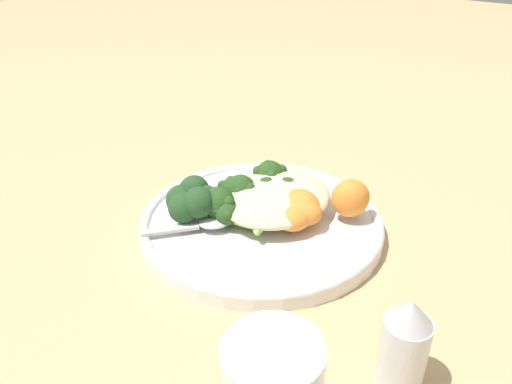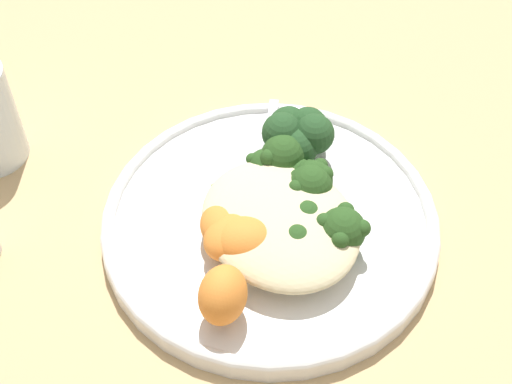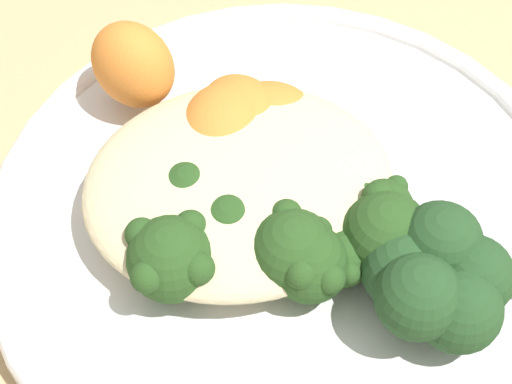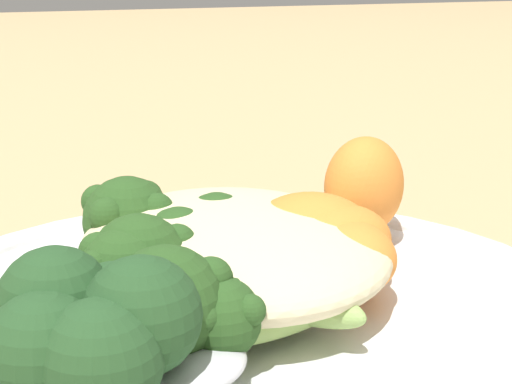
{
  "view_description": "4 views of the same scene",
  "coord_description": "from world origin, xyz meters",
  "px_view_note": "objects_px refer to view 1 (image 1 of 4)",
  "views": [
    {
      "loc": [
        0.41,
        0.3,
        0.34
      ],
      "look_at": [
        0.01,
        -0.0,
        0.06
      ],
      "focal_mm": 35.0,
      "sensor_mm": 36.0,
      "label": 1
    },
    {
      "loc": [
        -0.32,
        0.21,
        0.5
      ],
      "look_at": [
        0.01,
        0.0,
        0.04
      ],
      "focal_mm": 50.0,
      "sensor_mm": 36.0,
      "label": 2
    },
    {
      "loc": [
        -0.06,
        -0.23,
        0.36
      ],
      "look_at": [
        -0.02,
        -0.0,
        0.04
      ],
      "focal_mm": 60.0,
      "sensor_mm": 36.0,
      "label": 3
    },
    {
      "loc": [
        0.29,
        -0.1,
        0.15
      ],
      "look_at": [
        -0.02,
        0.01,
        0.06
      ],
      "focal_mm": 60.0,
      "sensor_mm": 36.0,
      "label": 4
    }
  ],
  "objects_px": {
    "broccoli_stalk_0": "(281,199)",
    "salt_shaker": "(404,345)",
    "sweet_potato_chunk_2": "(301,205)",
    "broccoli_stalk_1": "(269,183)",
    "spoon": "(206,224)",
    "quinoa_mound": "(275,197)",
    "kale_tuft": "(193,200)",
    "broccoli_stalk_4": "(239,197)",
    "sweet_potato_chunk_3": "(301,212)",
    "sweet_potato_chunk_1": "(350,198)",
    "broccoli_stalk_6": "(222,205)",
    "plate": "(262,221)",
    "broccoli_stalk_3": "(244,195)",
    "broccoli_stalk_7": "(233,216)",
    "broccoli_stalk_5": "(237,208)",
    "sweet_potato_chunk_0": "(293,219)",
    "broccoli_stalk_2": "(265,200)"
  },
  "relations": [
    {
      "from": "broccoli_stalk_6",
      "to": "kale_tuft",
      "type": "relative_size",
      "value": 1.3
    },
    {
      "from": "salt_shaker",
      "to": "broccoli_stalk_3",
      "type": "bearing_deg",
      "value": -114.13
    },
    {
      "from": "plate",
      "to": "broccoli_stalk_3",
      "type": "bearing_deg",
      "value": -87.45
    },
    {
      "from": "sweet_potato_chunk_2",
      "to": "broccoli_stalk_0",
      "type": "bearing_deg",
      "value": -95.38
    },
    {
      "from": "spoon",
      "to": "broccoli_stalk_0",
      "type": "bearing_deg",
      "value": -169.13
    },
    {
      "from": "broccoli_stalk_3",
      "to": "kale_tuft",
      "type": "height_order",
      "value": "kale_tuft"
    },
    {
      "from": "broccoli_stalk_3",
      "to": "sweet_potato_chunk_1",
      "type": "distance_m",
      "value": 0.13
    },
    {
      "from": "quinoa_mound",
      "to": "broccoli_stalk_4",
      "type": "xyz_separation_m",
      "value": [
        0.03,
        -0.04,
        -0.0
      ]
    },
    {
      "from": "plate",
      "to": "broccoli_stalk_3",
      "type": "distance_m",
      "value": 0.04
    },
    {
      "from": "broccoli_stalk_6",
      "to": "kale_tuft",
      "type": "bearing_deg",
      "value": 19.33
    },
    {
      "from": "broccoli_stalk_2",
      "to": "salt_shaker",
      "type": "xyz_separation_m",
      "value": [
        0.12,
        0.23,
        0.01
      ]
    },
    {
      "from": "sweet_potato_chunk_2",
      "to": "broccoli_stalk_3",
      "type": "bearing_deg",
      "value": -71.76
    },
    {
      "from": "sweet_potato_chunk_1",
      "to": "sweet_potato_chunk_3",
      "type": "bearing_deg",
      "value": -36.78
    },
    {
      "from": "sweet_potato_chunk_0",
      "to": "sweet_potato_chunk_2",
      "type": "height_order",
      "value": "sweet_potato_chunk_2"
    },
    {
      "from": "sweet_potato_chunk_2",
      "to": "kale_tuft",
      "type": "distance_m",
      "value": 0.13
    },
    {
      "from": "quinoa_mound",
      "to": "broccoli_stalk_4",
      "type": "distance_m",
      "value": 0.04
    },
    {
      "from": "broccoli_stalk_0",
      "to": "kale_tuft",
      "type": "xyz_separation_m",
      "value": [
        0.08,
        -0.07,
        0.01
      ]
    },
    {
      "from": "broccoli_stalk_7",
      "to": "broccoli_stalk_2",
      "type": "bearing_deg",
      "value": -116.45
    },
    {
      "from": "broccoli_stalk_7",
      "to": "sweet_potato_chunk_3",
      "type": "distance_m",
      "value": 0.08
    },
    {
      "from": "quinoa_mound",
      "to": "broccoli_stalk_3",
      "type": "xyz_separation_m",
      "value": [
        0.02,
        -0.03,
        0.0
      ]
    },
    {
      "from": "broccoli_stalk_7",
      "to": "broccoli_stalk_5",
      "type": "bearing_deg",
      "value": -79.47
    },
    {
      "from": "spoon",
      "to": "sweet_potato_chunk_0",
      "type": "bearing_deg",
      "value": 163.74
    },
    {
      "from": "sweet_potato_chunk_3",
      "to": "kale_tuft",
      "type": "height_order",
      "value": "kale_tuft"
    },
    {
      "from": "broccoli_stalk_4",
      "to": "spoon",
      "type": "xyz_separation_m",
      "value": [
        0.06,
        -0.0,
        -0.01
      ]
    },
    {
      "from": "broccoli_stalk_1",
      "to": "sweet_potato_chunk_1",
      "type": "height_order",
      "value": "sweet_potato_chunk_1"
    },
    {
      "from": "broccoli_stalk_4",
      "to": "spoon",
      "type": "distance_m",
      "value": 0.06
    },
    {
      "from": "sweet_potato_chunk_1",
      "to": "sweet_potato_chunk_3",
      "type": "distance_m",
      "value": 0.06
    },
    {
      "from": "sweet_potato_chunk_2",
      "to": "salt_shaker",
      "type": "relative_size",
      "value": 0.61
    },
    {
      "from": "broccoli_stalk_0",
      "to": "salt_shaker",
      "type": "bearing_deg",
      "value": -134.35
    },
    {
      "from": "plate",
      "to": "broccoli_stalk_3",
      "type": "relative_size",
      "value": 3.16
    },
    {
      "from": "broccoli_stalk_1",
      "to": "sweet_potato_chunk_1",
      "type": "xyz_separation_m",
      "value": [
        -0.02,
        0.11,
        0.01
      ]
    },
    {
      "from": "broccoli_stalk_1",
      "to": "spoon",
      "type": "relative_size",
      "value": 1.28
    },
    {
      "from": "broccoli_stalk_6",
      "to": "broccoli_stalk_7",
      "type": "distance_m",
      "value": 0.02
    },
    {
      "from": "spoon",
      "to": "salt_shaker",
      "type": "relative_size",
      "value": 1.05
    },
    {
      "from": "broccoli_stalk_3",
      "to": "sweet_potato_chunk_3",
      "type": "distance_m",
      "value": 0.08
    },
    {
      "from": "broccoli_stalk_1",
      "to": "salt_shaker",
      "type": "relative_size",
      "value": 1.34
    },
    {
      "from": "broccoli_stalk_1",
      "to": "broccoli_stalk_5",
      "type": "relative_size",
      "value": 1.3
    },
    {
      "from": "plate",
      "to": "broccoli_stalk_4",
      "type": "distance_m",
      "value": 0.04
    },
    {
      "from": "broccoli_stalk_0",
      "to": "broccoli_stalk_4",
      "type": "xyz_separation_m",
      "value": [
        0.03,
        -0.04,
        0.0
      ]
    },
    {
      "from": "broccoli_stalk_2",
      "to": "broccoli_stalk_6",
      "type": "xyz_separation_m",
      "value": [
        0.05,
        -0.03,
        0.01
      ]
    },
    {
      "from": "sweet_potato_chunk_1",
      "to": "sweet_potato_chunk_2",
      "type": "relative_size",
      "value": 0.88
    },
    {
      "from": "kale_tuft",
      "to": "broccoli_stalk_5",
      "type": "bearing_deg",
      "value": 126.82
    },
    {
      "from": "broccoli_stalk_5",
      "to": "sweet_potato_chunk_1",
      "type": "xyz_separation_m",
      "value": [
        -0.08,
        0.11,
        0.01
      ]
    },
    {
      "from": "plate",
      "to": "broccoli_stalk_6",
      "type": "distance_m",
      "value": 0.06
    },
    {
      "from": "spoon",
      "to": "salt_shaker",
      "type": "height_order",
      "value": "salt_shaker"
    },
    {
      "from": "quinoa_mound",
      "to": "broccoli_stalk_3",
      "type": "distance_m",
      "value": 0.04
    },
    {
      "from": "quinoa_mound",
      "to": "spoon",
      "type": "distance_m",
      "value": 0.09
    },
    {
      "from": "quinoa_mound",
      "to": "broccoli_stalk_1",
      "type": "relative_size",
      "value": 1.24
    },
    {
      "from": "plate",
      "to": "broccoli_stalk_0",
      "type": "distance_m",
      "value": 0.04
    },
    {
      "from": "quinoa_mound",
      "to": "spoon",
      "type": "xyz_separation_m",
      "value": [
        0.08,
        -0.04,
        -0.01
      ]
    }
  ]
}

